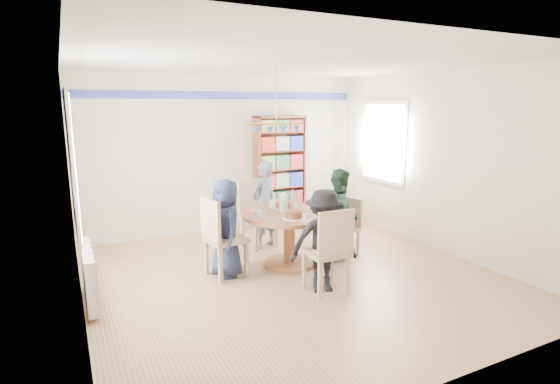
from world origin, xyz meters
TOP-DOWN VIEW (x-y plane):
  - ground at (0.00, 0.00)m, footprint 5.00×5.00m
  - room_shell at (-0.26, 0.87)m, footprint 5.00×5.00m
  - radiator at (-2.42, 0.30)m, footprint 0.12×1.00m
  - dining_table at (0.14, 0.39)m, footprint 1.30×1.30m
  - chair_left at (-0.86, 0.40)m, footprint 0.54×0.54m
  - chair_right at (1.11, 0.41)m, footprint 0.45×0.45m
  - chair_far at (0.08, 1.42)m, footprint 0.54×0.54m
  - chair_near at (0.11, -0.67)m, footprint 0.47×0.47m
  - person_left at (-0.76, 0.43)m, footprint 0.41×0.63m
  - person_right at (0.99, 0.42)m, footprint 0.69×0.77m
  - person_far at (0.17, 1.29)m, footprint 0.58×0.47m
  - person_near at (0.10, -0.54)m, footprint 0.90×0.67m
  - bookshelf at (0.97, 2.34)m, footprint 0.95×0.29m
  - tableware at (0.11, 0.42)m, footprint 1.11×1.11m

SIDE VIEW (x-z plane):
  - ground at x=0.00m, z-range 0.00..0.00m
  - radiator at x=-2.42m, z-range 0.05..0.65m
  - chair_right at x=1.11m, z-range 0.04..0.89m
  - dining_table at x=0.14m, z-range 0.18..0.93m
  - chair_near at x=0.11m, z-range 0.05..1.09m
  - chair_far at x=0.08m, z-range 0.05..1.10m
  - chair_left at x=-0.86m, z-range 0.05..1.11m
  - person_near at x=0.10m, z-range 0.00..1.24m
  - person_left at x=-0.76m, z-range 0.00..1.28m
  - person_right at x=0.99m, z-range 0.00..1.30m
  - person_far at x=0.17m, z-range 0.00..1.36m
  - tableware at x=0.11m, z-range 0.67..0.96m
  - bookshelf at x=0.97m, z-range -0.02..1.98m
  - room_shell at x=-0.26m, z-range -0.85..4.15m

